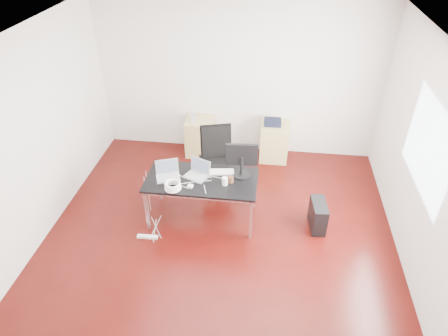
# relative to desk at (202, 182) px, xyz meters

# --- Properties ---
(room_shell) EXTENTS (5.00, 5.00, 5.00)m
(room_shell) POSITION_rel_desk_xyz_m (0.34, -0.41, 0.73)
(room_shell) COLOR #330805
(room_shell) RESTS_ON ground
(desk) EXTENTS (1.60, 0.80, 0.73)m
(desk) POSITION_rel_desk_xyz_m (0.00, 0.00, 0.00)
(desk) COLOR black
(desk) RESTS_ON ground
(office_chair) EXTENTS (0.59, 0.61, 1.08)m
(office_chair) POSITION_rel_desk_xyz_m (0.11, 0.79, -0.07)
(office_chair) COLOR black
(office_chair) RESTS_ON ground
(filing_cabinet_left) EXTENTS (0.50, 0.50, 0.70)m
(filing_cabinet_left) POSITION_rel_desk_xyz_m (-0.36, 1.82, -0.33)
(filing_cabinet_left) COLOR tan
(filing_cabinet_left) RESTS_ON ground
(filing_cabinet_right) EXTENTS (0.50, 0.50, 0.70)m
(filing_cabinet_right) POSITION_rel_desk_xyz_m (1.02, 1.82, -0.33)
(filing_cabinet_right) COLOR tan
(filing_cabinet_right) RESTS_ON ground
(pc_tower) EXTENTS (0.25, 0.47, 0.44)m
(pc_tower) POSITION_rel_desk_xyz_m (1.71, 0.01, -0.46)
(pc_tower) COLOR black
(pc_tower) RESTS_ON ground
(wastebasket) EXTENTS (0.31, 0.31, 0.28)m
(wastebasket) POSITION_rel_desk_xyz_m (0.04, 1.76, -0.54)
(wastebasket) COLOR black
(wastebasket) RESTS_ON ground
(power_strip) EXTENTS (0.30, 0.07, 0.04)m
(power_strip) POSITION_rel_desk_xyz_m (-0.72, -0.54, -0.66)
(power_strip) COLOR white
(power_strip) RESTS_ON ground
(laptop_left) EXTENTS (0.40, 0.35, 0.23)m
(laptop_left) POSITION_rel_desk_xyz_m (-0.49, -0.01, 0.11)
(laptop_left) COLOR silver
(laptop_left) RESTS_ON desk
(laptop_right) EXTENTS (0.40, 0.37, 0.23)m
(laptop_right) POSITION_rel_desk_xyz_m (-0.07, 0.07, 0.11)
(laptop_right) COLOR silver
(laptop_right) RESTS_ON desk
(monitor) EXTENTS (0.45, 0.26, 0.51)m
(monitor) POSITION_rel_desk_xyz_m (0.56, 0.18, 0.34)
(monitor) COLOR black
(monitor) RESTS_ON desk
(keyboard) EXTENTS (0.46, 0.20, 0.02)m
(keyboard) POSITION_rel_desk_xyz_m (0.22, 0.19, 0.06)
(keyboard) COLOR white
(keyboard) RESTS_ON desk
(cup_white) EXTENTS (0.09, 0.09, 0.12)m
(cup_white) POSITION_rel_desk_xyz_m (0.35, -0.09, 0.11)
(cup_white) COLOR white
(cup_white) RESTS_ON desk
(cup_brown) EXTENTS (0.10, 0.10, 0.10)m
(cup_brown) POSITION_rel_desk_xyz_m (0.42, -0.02, 0.10)
(cup_brown) COLOR #57321E
(cup_brown) RESTS_ON desk
(cable_coil) EXTENTS (0.24, 0.24, 0.11)m
(cable_coil) POSITION_rel_desk_xyz_m (-0.35, -0.28, 0.11)
(cable_coil) COLOR white
(cable_coil) RESTS_ON desk
(power_adapter) EXTENTS (0.08, 0.08, 0.03)m
(power_adapter) POSITION_rel_desk_xyz_m (-0.12, -0.21, 0.07)
(power_adapter) COLOR white
(power_adapter) RESTS_ON desk
(speaker) EXTENTS (0.10, 0.09, 0.18)m
(speaker) POSITION_rel_desk_xyz_m (-0.45, 1.75, 0.11)
(speaker) COLOR #9E9E9E
(speaker) RESTS_ON filing_cabinet_left
(navy_garment) EXTENTS (0.31, 0.25, 0.09)m
(navy_garment) POSITION_rel_desk_xyz_m (0.96, 1.82, 0.07)
(navy_garment) COLOR black
(navy_garment) RESTS_ON filing_cabinet_right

